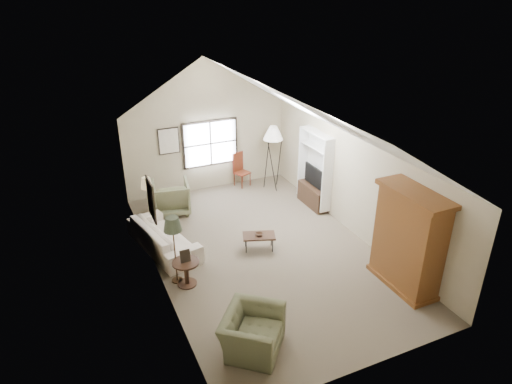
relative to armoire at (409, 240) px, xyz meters
name	(u,v)px	position (x,y,z in m)	size (l,w,h in m)	color
room_shell	(264,122)	(-2.18, 2.40, 2.11)	(5.01, 8.01, 4.00)	brown
window	(210,143)	(-2.08, 6.36, 0.35)	(1.72, 0.08, 1.42)	black
skylight	(297,105)	(-0.88, 3.30, 2.12)	(0.80, 1.20, 0.52)	white
wall_art	(160,169)	(-4.06, 4.34, 0.63)	(1.97, 3.71, 0.88)	black
armoire	(409,240)	(0.00, 0.00, 0.00)	(0.60, 1.50, 2.20)	brown
tv_alcove	(315,168)	(0.16, 4.00, 0.05)	(0.32, 1.30, 2.10)	white
media_console	(313,196)	(0.14, 4.00, -0.80)	(0.34, 1.18, 0.60)	#382316
tv_panel	(314,176)	(0.14, 4.00, -0.18)	(0.05, 0.90, 0.55)	black
sofa	(163,236)	(-4.32, 3.48, -0.76)	(2.30, 0.90, 0.67)	beige
armchair_near	(252,332)	(-3.69, -0.39, -0.74)	(1.11, 0.97, 0.72)	#5E6345
armchair_far	(171,197)	(-3.65, 5.26, -0.64)	(0.98, 1.00, 0.91)	#6C714F
coffee_table	(259,242)	(-2.23, 2.51, -0.90)	(0.77, 0.43, 0.39)	#361D16
bowl	(259,234)	(-2.23, 2.51, -0.68)	(0.19, 0.19, 0.05)	#392417
side_table	(186,273)	(-4.22, 1.88, -0.81)	(0.58, 0.58, 0.58)	#361F16
side_chair	(242,170)	(-1.17, 6.10, -0.57)	(0.41, 0.41, 1.06)	maroon
tripod_lamp	(273,157)	(-0.38, 5.55, -0.08)	(0.59, 0.59, 2.03)	white
dark_lamp	(175,250)	(-4.38, 2.08, -0.30)	(0.38, 0.38, 1.60)	#282E21
tan_lamp	(148,202)	(-4.38, 4.68, -0.38)	(0.29, 0.29, 1.44)	tan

